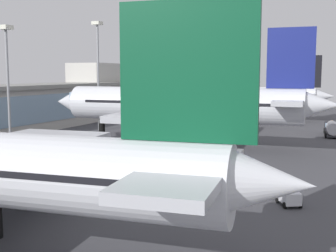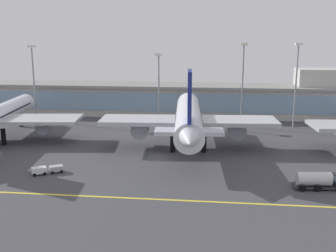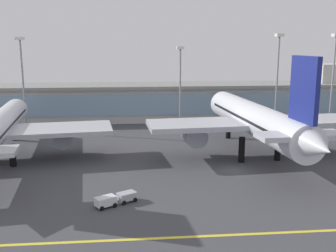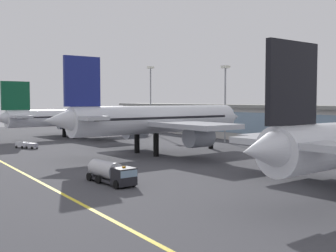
{
  "view_description": "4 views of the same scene",
  "coord_description": "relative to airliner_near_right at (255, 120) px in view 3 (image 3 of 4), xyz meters",
  "views": [
    {
      "loc": [
        -60.54,
        -18.3,
        12.2
      ],
      "look_at": [
        -4.67,
        5.94,
        4.79
      ],
      "focal_mm": 46.25,
      "sensor_mm": 36.0,
      "label": 1
    },
    {
      "loc": [
        11.46,
        -81.06,
        25.05
      ],
      "look_at": [
        0.62,
        12.71,
        4.01
      ],
      "focal_mm": 43.62,
      "sensor_mm": 36.0,
      "label": 2
    },
    {
      "loc": [
        -16.7,
        -60.93,
        20.54
      ],
      "look_at": [
        -9.8,
        12.38,
        5.21
      ],
      "focal_mm": 41.94,
      "sensor_mm": 36.0,
      "label": 3
    },
    {
      "loc": [
        81.04,
        -39.17,
        11.1
      ],
      "look_at": [
        4.34,
        11.3,
        5.56
      ],
      "focal_mm": 45.98,
      "sensor_mm": 36.0,
      "label": 4
    }
  ],
  "objects": [
    {
      "name": "ground_plane",
      "position": [
        -5.79,
        -7.76,
        -6.97
      ],
      "size": [
        207.54,
        207.54,
        0.0
      ],
      "primitive_type": "plane",
      "color": "#424247"
    },
    {
      "name": "taxiway_centreline_stripe",
      "position": [
        -5.79,
        -29.76,
        -6.96
      ],
      "size": [
        166.03,
        0.5,
        0.01
      ],
      "primitive_type": "cube",
      "color": "yellow",
      "rests_on": "ground"
    },
    {
      "name": "terminal_building",
      "position": [
        -3.53,
        39.41,
        -1.62
      ],
      "size": [
        151.24,
        14.0,
        15.04
      ],
      "color": "beige",
      "rests_on": "ground"
    },
    {
      "name": "airliner_near_right",
      "position": [
        0.0,
        0.0,
        0.0
      ],
      "size": [
        39.76,
        48.7,
        19.04
      ],
      "rotation": [
        0.0,
        0.0,
        1.64
      ],
      "color": "black",
      "rests_on": "ground"
    },
    {
      "name": "baggage_tug_near",
      "position": [
        -24.81,
        -20.12,
        -6.18
      ],
      "size": [
        5.6,
        4.18,
        1.4
      ],
      "rotation": [
        0.0,
        0.0,
        3.66
      ],
      "color": "black",
      "rests_on": "ground"
    },
    {
      "name": "apron_light_mast_west",
      "position": [
        -10.43,
        27.35,
        6.51
      ],
      "size": [
        1.8,
        1.8,
        20.09
      ],
      "color": "gray",
      "rests_on": "ground"
    },
    {
      "name": "apron_light_mast_centre",
      "position": [
        -48.02,
        27.23,
        7.74
      ],
      "size": [
        1.8,
        1.8,
        22.28
      ],
      "color": "gray",
      "rests_on": "ground"
    },
    {
      "name": "apron_light_mast_east",
      "position": [
        13.18,
        24.73,
        8.2
      ],
      "size": [
        1.8,
        1.8,
        23.1
      ],
      "color": "gray",
      "rests_on": "ground"
    },
    {
      "name": "apron_light_mast_far_east",
      "position": [
        27.51,
        24.86,
        8.22
      ],
      "size": [
        1.8,
        1.8,
        23.14
      ],
      "color": "gray",
      "rests_on": "ground"
    }
  ]
}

